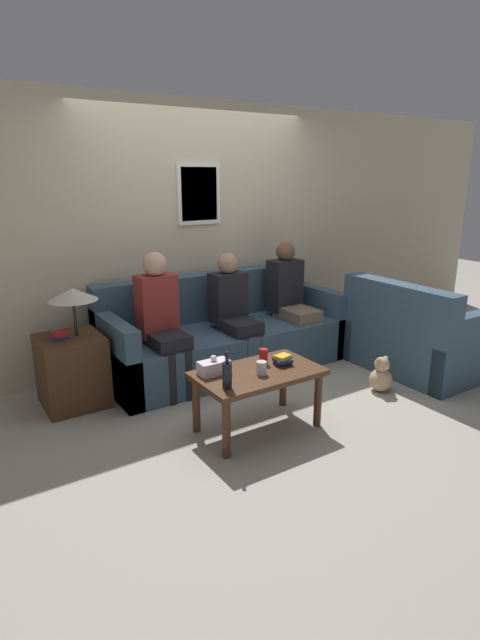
% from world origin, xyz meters
% --- Properties ---
extents(ground_plane, '(16.00, 16.00, 0.00)m').
position_xyz_m(ground_plane, '(0.00, 0.00, 0.00)').
color(ground_plane, '#ADA899').
extents(wall_back, '(9.00, 0.08, 2.60)m').
position_xyz_m(wall_back, '(0.00, 1.05, 1.30)').
color(wall_back, beige).
rests_on(wall_back, ground_plane).
extents(couch_main, '(2.43, 0.94, 0.92)m').
position_xyz_m(couch_main, '(0.00, 0.56, 0.31)').
color(couch_main, '#385166').
rests_on(couch_main, ground_plane).
extents(couch_side, '(0.94, 1.24, 0.92)m').
position_xyz_m(couch_side, '(1.58, -0.54, 0.32)').
color(couch_side, '#385166').
rests_on(couch_side, ground_plane).
extents(coffee_table, '(0.95, 0.56, 0.48)m').
position_xyz_m(coffee_table, '(-0.45, -0.69, 0.40)').
color(coffee_table, '#4C2D19').
rests_on(coffee_table, ground_plane).
extents(side_table_with_lamp, '(0.52, 0.51, 1.01)m').
position_xyz_m(side_table_with_lamp, '(-1.51, 0.51, 0.36)').
color(side_table_with_lamp, '#4C2D19').
rests_on(side_table_with_lamp, ground_plane).
extents(wine_bottle, '(0.07, 0.07, 0.27)m').
position_xyz_m(wine_bottle, '(-0.80, -0.82, 0.58)').
color(wine_bottle, black).
rests_on(wine_bottle, coffee_table).
extents(drinking_glass, '(0.08, 0.08, 0.10)m').
position_xyz_m(drinking_glass, '(-0.46, -0.75, 0.53)').
color(drinking_glass, silver).
rests_on(drinking_glass, coffee_table).
extents(book_stack, '(0.15, 0.14, 0.08)m').
position_xyz_m(book_stack, '(-0.21, -0.68, 0.51)').
color(book_stack, black).
rests_on(book_stack, coffee_table).
extents(soda_can, '(0.07, 0.07, 0.12)m').
position_xyz_m(soda_can, '(-0.33, -0.59, 0.54)').
color(soda_can, red).
rests_on(soda_can, coffee_table).
extents(tissue_box, '(0.23, 0.12, 0.15)m').
position_xyz_m(tissue_box, '(-0.75, -0.55, 0.53)').
color(tissue_box, silver).
rests_on(tissue_box, coffee_table).
extents(person_left, '(0.34, 0.57, 1.25)m').
position_xyz_m(person_left, '(-0.74, 0.38, 0.68)').
color(person_left, black).
rests_on(person_left, ground_plane).
extents(person_middle, '(0.34, 0.57, 1.17)m').
position_xyz_m(person_middle, '(0.02, 0.38, 0.64)').
color(person_middle, black).
rests_on(person_middle, ground_plane).
extents(person_right, '(0.34, 0.62, 1.22)m').
position_xyz_m(person_right, '(0.75, 0.42, 0.66)').
color(person_right, '#756651').
rests_on(person_right, ground_plane).
extents(teddy_bear, '(0.21, 0.21, 0.33)m').
position_xyz_m(teddy_bear, '(0.89, -0.73, 0.14)').
color(teddy_bear, tan).
rests_on(teddy_bear, ground_plane).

